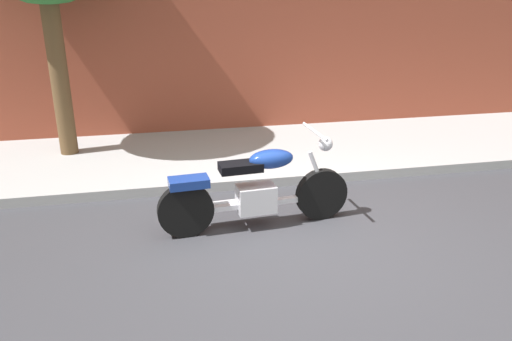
# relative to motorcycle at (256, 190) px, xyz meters

# --- Properties ---
(ground_plane) EXTENTS (60.00, 60.00, 0.00)m
(ground_plane) POSITION_rel_motorcycle_xyz_m (0.48, -0.42, -0.47)
(ground_plane) COLOR #38383D
(sidewalk) EXTENTS (23.89, 2.56, 0.14)m
(sidewalk) POSITION_rel_motorcycle_xyz_m (0.48, 2.38, -0.40)
(sidewalk) COLOR #A2A2A2
(sidewalk) RESTS_ON ground
(motorcycle) EXTENTS (2.28, 0.70, 1.13)m
(motorcycle) POSITION_rel_motorcycle_xyz_m (0.00, 0.00, 0.00)
(motorcycle) COLOR black
(motorcycle) RESTS_ON ground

